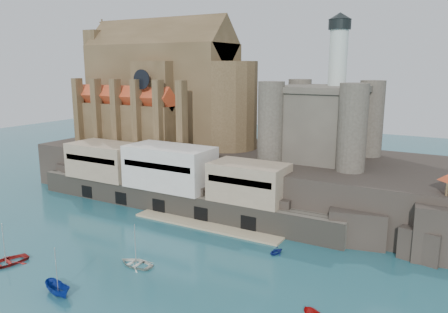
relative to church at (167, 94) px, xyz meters
name	(u,v)px	position (x,y,z in m)	size (l,w,h in m)	color
ground	(131,261)	(24.13, -41.85, -22.13)	(300.00, 300.00, 0.00)	#1B4E5A
promontory	(247,174)	(23.94, -2.48, -17.20)	(100.00, 36.00, 10.00)	black
quay	(168,180)	(13.94, -18.78, -16.06)	(70.00, 12.00, 13.05)	#60594C
church	(167,94)	(0.00, 0.00, 0.00)	(47.00, 25.93, 30.51)	brown
castle_keep	(323,119)	(40.21, -0.78, -3.81)	(21.20, 21.20, 29.30)	#4A443A
boat_0	(6,264)	(8.49, -51.82, -22.13)	(4.54, 1.32, 6.36)	maroon
boat_2	(58,294)	(22.35, -53.87, -22.13)	(1.91, 1.96, 5.07)	navy
boat_6	(136,265)	(25.56, -42.44, -22.13)	(3.98, 1.15, 5.58)	silver
boat_7	(276,254)	(42.07, -28.42, -22.13)	(2.48, 1.51, 2.87)	navy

